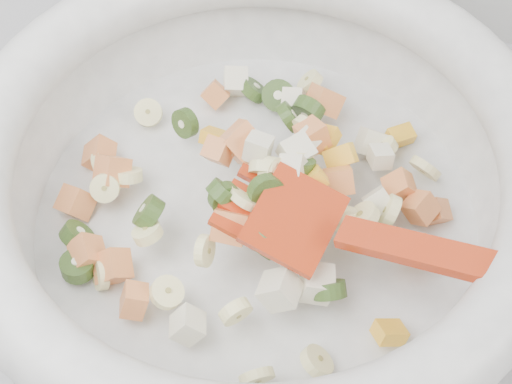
% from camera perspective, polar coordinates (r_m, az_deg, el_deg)
% --- Properties ---
extents(mixing_bowl, '(0.50, 0.43, 0.13)m').
position_cam_1_polar(mixing_bowl, '(0.57, 0.04, 0.96)').
color(mixing_bowl, white).
rests_on(mixing_bowl, counter).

